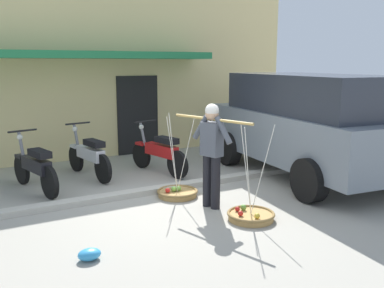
{
  "coord_description": "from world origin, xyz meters",
  "views": [
    {
      "loc": [
        -3.23,
        -6.11,
        2.33
      ],
      "look_at": [
        0.56,
        0.6,
        0.85
      ],
      "focal_mm": 39.79,
      "sensor_mm": 36.0,
      "label": 1
    }
  ],
  "objects_px": {
    "fruit_vendor": "(212,149)",
    "fruit_basket_left_side": "(177,192)",
    "motorcycle_second_in_row": "(89,156)",
    "motorcycle_nearest_shop": "(35,167)",
    "fruit_basket_right_side": "(251,215)",
    "motorcycle_third_in_row": "(160,152)",
    "parked_truck": "(305,122)",
    "plastic_litter_bag": "(89,254)"
  },
  "relations": [
    {
      "from": "fruit_vendor",
      "to": "fruit_basket_left_side",
      "type": "relative_size",
      "value": 1.17
    },
    {
      "from": "fruit_basket_left_side",
      "to": "motorcycle_second_in_row",
      "type": "height_order",
      "value": "fruit_basket_left_side"
    },
    {
      "from": "fruit_vendor",
      "to": "motorcycle_nearest_shop",
      "type": "xyz_separation_m",
      "value": [
        -2.34,
        2.32,
        -0.52
      ]
    },
    {
      "from": "motorcycle_second_in_row",
      "to": "fruit_basket_left_side",
      "type": "bearing_deg",
      "value": -64.14
    },
    {
      "from": "fruit_basket_right_side",
      "to": "motorcycle_nearest_shop",
      "type": "bearing_deg",
      "value": 129.53
    },
    {
      "from": "fruit_vendor",
      "to": "fruit_basket_right_side",
      "type": "xyz_separation_m",
      "value": [
        0.22,
        -0.78,
        -0.91
      ]
    },
    {
      "from": "fruit_basket_right_side",
      "to": "motorcycle_third_in_row",
      "type": "xyz_separation_m",
      "value": [
        -0.02,
        3.16,
        0.38
      ]
    },
    {
      "from": "parked_truck",
      "to": "plastic_litter_bag",
      "type": "bearing_deg",
      "value": -162.02
    },
    {
      "from": "fruit_basket_right_side",
      "to": "motorcycle_second_in_row",
      "type": "bearing_deg",
      "value": 111.63
    },
    {
      "from": "motorcycle_nearest_shop",
      "to": "plastic_litter_bag",
      "type": "height_order",
      "value": "motorcycle_nearest_shop"
    },
    {
      "from": "fruit_vendor",
      "to": "fruit_basket_left_side",
      "type": "height_order",
      "value": "fruit_vendor"
    },
    {
      "from": "fruit_basket_right_side",
      "to": "parked_truck",
      "type": "xyz_separation_m",
      "value": [
        2.47,
        1.49,
        1.06
      ]
    },
    {
      "from": "motorcycle_nearest_shop",
      "to": "fruit_basket_right_side",
      "type": "bearing_deg",
      "value": -50.47
    },
    {
      "from": "motorcycle_third_in_row",
      "to": "motorcycle_nearest_shop",
      "type": "bearing_deg",
      "value": -178.45
    },
    {
      "from": "fruit_basket_right_side",
      "to": "motorcycle_second_in_row",
      "type": "distance_m",
      "value": 3.86
    },
    {
      "from": "fruit_vendor",
      "to": "motorcycle_third_in_row",
      "type": "bearing_deg",
      "value": 85.37
    },
    {
      "from": "motorcycle_third_in_row",
      "to": "parked_truck",
      "type": "bearing_deg",
      "value": -33.84
    },
    {
      "from": "motorcycle_nearest_shop",
      "to": "motorcycle_second_in_row",
      "type": "height_order",
      "value": "same"
    },
    {
      "from": "motorcycle_nearest_shop",
      "to": "parked_truck",
      "type": "distance_m",
      "value": 5.32
    },
    {
      "from": "fruit_basket_left_side",
      "to": "fruit_basket_right_side",
      "type": "relative_size",
      "value": 1.0
    },
    {
      "from": "fruit_basket_left_side",
      "to": "motorcycle_nearest_shop",
      "type": "distance_m",
      "value": 2.64
    },
    {
      "from": "motorcycle_second_in_row",
      "to": "motorcycle_third_in_row",
      "type": "relative_size",
      "value": 1.01
    },
    {
      "from": "fruit_basket_right_side",
      "to": "plastic_litter_bag",
      "type": "bearing_deg",
      "value": -177.21
    },
    {
      "from": "fruit_basket_left_side",
      "to": "fruit_basket_right_side",
      "type": "distance_m",
      "value": 1.61
    },
    {
      "from": "motorcycle_nearest_shop",
      "to": "plastic_litter_bag",
      "type": "xyz_separation_m",
      "value": [
        0.06,
        -3.21,
        -0.38
      ]
    },
    {
      "from": "fruit_vendor",
      "to": "plastic_litter_bag",
      "type": "xyz_separation_m",
      "value": [
        -2.28,
        -0.9,
        -0.91
      ]
    },
    {
      "from": "fruit_vendor",
      "to": "motorcycle_second_in_row",
      "type": "distance_m",
      "value": 3.09
    },
    {
      "from": "motorcycle_third_in_row",
      "to": "plastic_litter_bag",
      "type": "distance_m",
      "value": 4.13
    },
    {
      "from": "motorcycle_nearest_shop",
      "to": "parked_truck",
      "type": "xyz_separation_m",
      "value": [
        5.02,
        -1.6,
        0.68
      ]
    },
    {
      "from": "parked_truck",
      "to": "fruit_basket_left_side",
      "type": "bearing_deg",
      "value": 178.76
    },
    {
      "from": "motorcycle_second_in_row",
      "to": "plastic_litter_bag",
      "type": "distance_m",
      "value": 3.87
    },
    {
      "from": "fruit_basket_right_side",
      "to": "motorcycle_nearest_shop",
      "type": "distance_m",
      "value": 4.03
    },
    {
      "from": "fruit_basket_right_side",
      "to": "motorcycle_second_in_row",
      "type": "xyz_separation_m",
      "value": [
        -1.42,
        3.57,
        0.38
      ]
    },
    {
      "from": "fruit_vendor",
      "to": "motorcycle_nearest_shop",
      "type": "distance_m",
      "value": 3.33
    },
    {
      "from": "motorcycle_third_in_row",
      "to": "parked_truck",
      "type": "height_order",
      "value": "parked_truck"
    },
    {
      "from": "motorcycle_nearest_shop",
      "to": "motorcycle_third_in_row",
      "type": "xyz_separation_m",
      "value": [
        2.53,
        0.07,
        0.0
      ]
    },
    {
      "from": "fruit_basket_right_side",
      "to": "plastic_litter_bag",
      "type": "xyz_separation_m",
      "value": [
        -2.49,
        -0.12,
        -0.0
      ]
    },
    {
      "from": "motorcycle_nearest_shop",
      "to": "motorcycle_second_in_row",
      "type": "bearing_deg",
      "value": 22.88
    },
    {
      "from": "fruit_basket_left_side",
      "to": "fruit_basket_right_side",
      "type": "height_order",
      "value": "same"
    },
    {
      "from": "motorcycle_nearest_shop",
      "to": "plastic_litter_bag",
      "type": "distance_m",
      "value": 3.24
    },
    {
      "from": "motorcycle_second_in_row",
      "to": "motorcycle_third_in_row",
      "type": "xyz_separation_m",
      "value": [
        1.39,
        -0.41,
        0.0
      ]
    },
    {
      "from": "motorcycle_second_in_row",
      "to": "motorcycle_third_in_row",
      "type": "bearing_deg",
      "value": -16.43
    }
  ]
}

